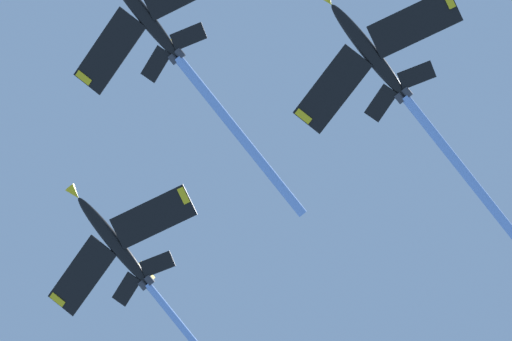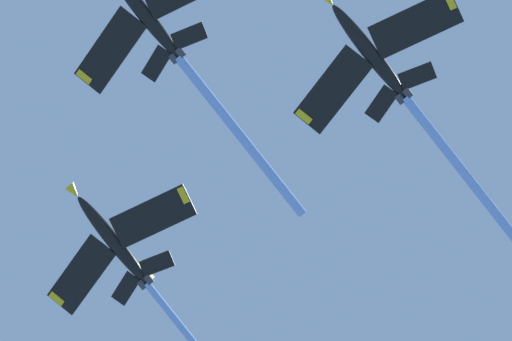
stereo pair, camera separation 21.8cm
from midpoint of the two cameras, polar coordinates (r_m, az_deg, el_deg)
The scene contains 3 objects.
jet_lead at distance 111.26m, azimuth -4.55°, elevation 6.48°, with size 30.40×21.09×10.22m.
jet_left_wing at distance 108.48m, azimuth 8.03°, elevation 3.88°, with size 33.66×22.82×12.41m.
jet_right_wing at distance 115.38m, azimuth -6.46°, elevation -5.45°, with size 33.53×22.32×11.70m.
Camera 2 is at (-6.46, 47.39, 1.79)m, focal length 74.11 mm.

